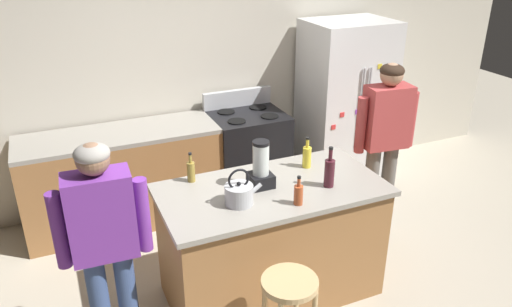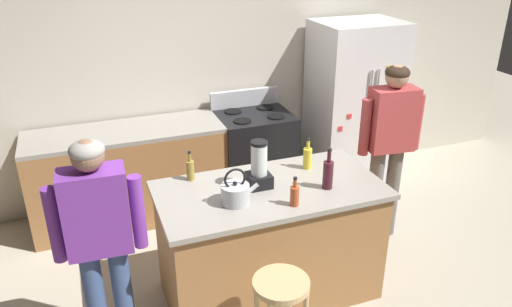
# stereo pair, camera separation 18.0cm
# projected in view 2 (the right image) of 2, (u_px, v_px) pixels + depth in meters

# --- Properties ---
(ground_plane) EXTENTS (14.00, 14.00, 0.00)m
(ground_plane) POSITION_uv_depth(u_px,v_px,m) (269.00, 290.00, 4.05)
(ground_plane) COLOR #B2A893
(back_wall) EXTENTS (8.00, 0.10, 2.70)m
(back_wall) POSITION_uv_depth(u_px,v_px,m) (200.00, 70.00, 5.15)
(back_wall) COLOR beige
(back_wall) RESTS_ON ground_plane
(kitchen_island) EXTENTS (1.68, 0.86, 0.95)m
(kitchen_island) POSITION_uv_depth(u_px,v_px,m) (270.00, 241.00, 3.85)
(kitchen_island) COLOR #9E6B3D
(kitchen_island) RESTS_ON ground_plane
(back_counter_run) EXTENTS (2.00, 0.64, 0.95)m
(back_counter_run) POSITION_uv_depth(u_px,v_px,m) (136.00, 174.00, 4.92)
(back_counter_run) COLOR #9E6B3D
(back_counter_run) RESTS_ON ground_plane
(refrigerator) EXTENTS (0.90, 0.73, 1.83)m
(refrigerator) POSITION_uv_depth(u_px,v_px,m) (353.00, 106.00, 5.46)
(refrigerator) COLOR silver
(refrigerator) RESTS_ON ground_plane
(stove_range) EXTENTS (0.76, 0.65, 1.13)m
(stove_range) POSITION_uv_depth(u_px,v_px,m) (254.00, 155.00, 5.29)
(stove_range) COLOR black
(stove_range) RESTS_ON ground_plane
(person_by_island_left) EXTENTS (0.59, 0.24, 1.58)m
(person_by_island_left) POSITION_uv_depth(u_px,v_px,m) (99.00, 231.00, 3.14)
(person_by_island_left) COLOR #384C7A
(person_by_island_left) RESTS_ON ground_plane
(person_by_sink_right) EXTENTS (0.60, 0.26, 1.66)m
(person_by_sink_right) POSITION_uv_depth(u_px,v_px,m) (390.00, 137.00, 4.39)
(person_by_sink_right) COLOR #66605B
(person_by_sink_right) RESTS_ON ground_plane
(bar_stool) EXTENTS (0.36, 0.36, 0.72)m
(bar_stool) POSITION_uv_depth(u_px,v_px,m) (281.00, 302.00, 3.12)
(bar_stool) COLOR tan
(bar_stool) RESTS_ON ground_plane
(blender_appliance) EXTENTS (0.17, 0.17, 0.36)m
(blender_appliance) POSITION_uv_depth(u_px,v_px,m) (259.00, 168.00, 3.62)
(blender_appliance) COLOR black
(blender_appliance) RESTS_ON kitchen_island
(bottle_vinegar) EXTENTS (0.06, 0.06, 0.24)m
(bottle_vinegar) POSITION_uv_depth(u_px,v_px,m) (190.00, 169.00, 3.74)
(bottle_vinegar) COLOR olive
(bottle_vinegar) RESTS_ON kitchen_island
(bottle_wine) EXTENTS (0.08, 0.08, 0.32)m
(bottle_wine) POSITION_uv_depth(u_px,v_px,m) (328.00, 174.00, 3.61)
(bottle_wine) COLOR #471923
(bottle_wine) RESTS_ON kitchen_island
(bottle_soda) EXTENTS (0.07, 0.07, 0.26)m
(bottle_soda) POSITION_uv_depth(u_px,v_px,m) (307.00, 157.00, 3.92)
(bottle_soda) COLOR yellow
(bottle_soda) RESTS_ON kitchen_island
(bottle_cooking_sauce) EXTENTS (0.06, 0.06, 0.22)m
(bottle_cooking_sauce) POSITION_uv_depth(u_px,v_px,m) (295.00, 195.00, 3.40)
(bottle_cooking_sauce) COLOR #B24C26
(bottle_cooking_sauce) RESTS_ON kitchen_island
(tea_kettle) EXTENTS (0.28, 0.20, 0.27)m
(tea_kettle) POSITION_uv_depth(u_px,v_px,m) (235.00, 193.00, 3.42)
(tea_kettle) COLOR #B7BABF
(tea_kettle) RESTS_ON kitchen_island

